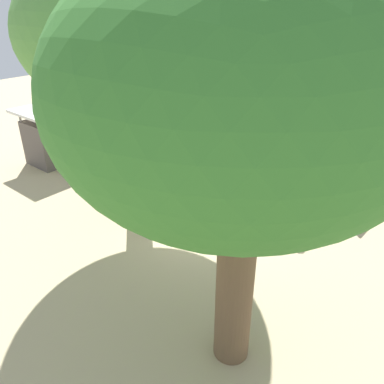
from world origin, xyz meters
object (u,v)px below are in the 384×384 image
at_px(person_handler, 289,203).
at_px(market_stall_red, 98,125).
at_px(elephant, 229,191).
at_px(picnic_table_far, 179,148).
at_px(wooden_bench, 356,205).
at_px(market_stall_white, 52,138).
at_px(picnic_table_near, 231,144).
at_px(shade_tree_secondary, 126,34).
at_px(shade_tree_main, 247,92).

bearing_deg(person_handler, market_stall_red, -26.08).
relative_size(elephant, picnic_table_far, 1.10).
relative_size(wooden_bench, market_stall_white, 0.56).
distance_m(wooden_bench, picnic_table_near, 6.99).
bearing_deg(shade_tree_secondary, person_handler, -57.90).
relative_size(wooden_bench, picnic_table_far, 0.70).
bearing_deg(wooden_bench, market_stall_white, 109.41).
height_order(shade_tree_main, shade_tree_secondary, shade_tree_secondary).
relative_size(shade_tree_secondary, market_stall_white, 3.28).
bearing_deg(person_handler, market_stall_white, -12.68).
xyz_separation_m(person_handler, shade_tree_main, (-5.38, -1.47, 4.74)).
distance_m(person_handler, wooden_bench, 2.69).
height_order(wooden_bench, market_stall_white, market_stall_white).
distance_m(shade_tree_main, picnic_table_far, 12.25).
distance_m(wooden_bench, market_stall_white, 13.16).
distance_m(market_stall_white, market_stall_red, 2.60).
relative_size(person_handler, picnic_table_far, 0.80).
bearing_deg(shade_tree_secondary, market_stall_white, 81.52).
relative_size(elephant, market_stall_red, 0.88).
xyz_separation_m(elephant, person_handler, (0.59, -1.96, -0.04)).
xyz_separation_m(person_handler, wooden_bench, (2.18, -1.50, -0.48)).
bearing_deg(elephant, shade_tree_main, -122.87).
distance_m(picnic_table_far, market_stall_white, 5.85).
bearing_deg(wooden_bench, picnic_table_near, 75.27).
height_order(picnic_table_far, market_stall_white, market_stall_white).
bearing_deg(picnic_table_near, shade_tree_main, 69.52).
bearing_deg(shade_tree_main, shade_tree_secondary, 65.18).
relative_size(shade_tree_secondary, picnic_table_near, 3.98).
bearing_deg(market_stall_red, person_handler, -94.66).
distance_m(shade_tree_secondary, wooden_bench, 9.40).
relative_size(shade_tree_main, wooden_bench, 5.64).
xyz_separation_m(shade_tree_main, market_stall_white, (3.68, 12.52, -4.55)).
relative_size(picnic_table_near, market_stall_red, 0.82).
height_order(shade_tree_secondary, picnic_table_far, shade_tree_secondary).
bearing_deg(market_stall_white, market_stall_red, 0.00).
bearing_deg(shade_tree_main, picnic_table_near, 34.73).
relative_size(elephant, market_stall_white, 0.88).
bearing_deg(elephant, picnic_table_near, 55.32).
distance_m(elephant, market_stall_red, 9.21).
bearing_deg(picnic_table_far, market_stall_red, -101.59).
distance_m(person_handler, shade_tree_secondary, 7.18).
bearing_deg(picnic_table_far, person_handler, 43.90).
xyz_separation_m(picnic_table_near, picnic_table_far, (-2.04, 1.53, 0.00)).
distance_m(wooden_bench, market_stall_red, 12.63).
bearing_deg(wooden_bench, market_stall_red, 98.06).
bearing_deg(market_stall_red, shade_tree_secondary, -118.13).
bearing_deg(picnic_table_far, picnic_table_near, 114.97).
xyz_separation_m(elephant, shade_tree_main, (-4.79, -3.43, 4.70)).
relative_size(shade_tree_secondary, picnic_table_far, 4.09).
xyz_separation_m(elephant, picnic_table_far, (2.77, 4.75, -0.40)).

